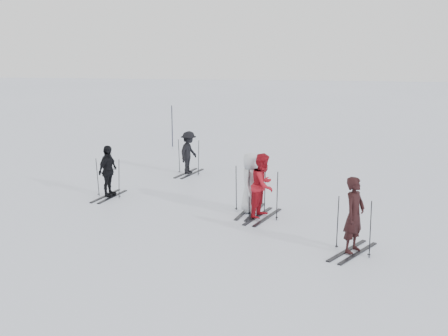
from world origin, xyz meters
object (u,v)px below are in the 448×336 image
Objects in this scene: skier_grey at (250,183)px; piste_marker at (172,126)px; skier_near_dark at (354,216)px; skier_red at (263,186)px; skier_uphill_left at (108,172)px; skier_uphill_far at (189,153)px.

piste_marker reaches higher than skier_grey.
skier_near_dark is 1.03× the size of skier_grey.
skier_red is 5.05m from skier_uphill_left.
skier_grey is (-0.39, 0.44, -0.04)m from skier_red.
skier_grey is (-2.62, 2.76, -0.03)m from skier_near_dark.
piste_marker reaches higher than skier_near_dark.
skier_uphill_far is at bearing 41.94° from skier_grey.
skier_grey reaches higher than skier_uphill_far.
skier_red is 1.14× the size of skier_uphill_far.
skier_uphill_left is (-4.86, 1.35, -0.08)m from skier_red.
skier_uphill_left is at bearing -88.65° from piste_marker.
skier_uphill_far is (-3.11, 4.81, -0.10)m from skier_red.
skier_red reaches higher than skier_uphill_far.
piste_marker reaches higher than skier_uphill_left.
skier_red is 0.59m from skier_grey.
skier_uphill_left is 3.88m from skier_uphill_far.
skier_near_dark is 0.99× the size of skier_red.
skier_red is (-2.24, 2.32, 0.01)m from skier_near_dark.
skier_uphill_far is 5.66m from piste_marker.
skier_grey is at bearing 74.47° from skier_near_dark.
skier_red is 0.92× the size of piste_marker.
skier_uphill_left is (-4.47, 0.91, -0.04)m from skier_grey.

